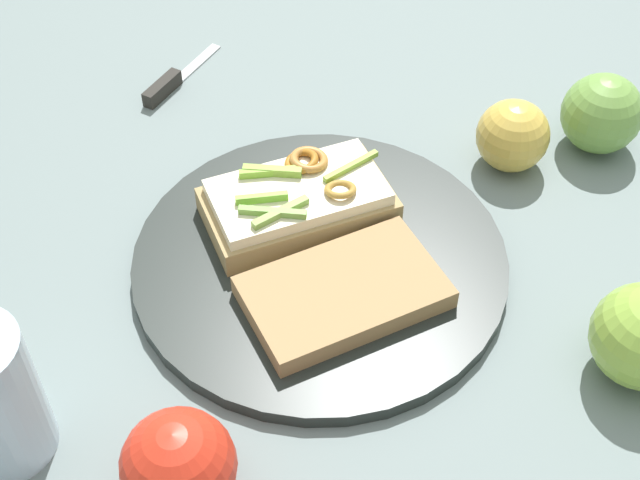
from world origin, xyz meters
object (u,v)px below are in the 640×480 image
Objects in this scene: bread_slice_side at (344,292)px; apple_2 at (602,113)px; plate at (320,261)px; apple_3 at (513,136)px; knife at (171,82)px; apple_4 at (179,466)px; sandwich at (298,201)px.

apple_2 is at bearing 13.53° from bread_slice_side.
apple_3 is (-0.02, -0.22, 0.03)m from plate.
knife is at bearing 36.84° from apple_2.
apple_4 is (-0.08, 0.43, 0.01)m from apple_3.
knife is (0.29, -0.05, -0.00)m from plate.
plate is at bearing 79.93° from apple_2.
bread_slice_side is 1.28× the size of knife.
sandwich is 0.10m from bread_slice_side.
plate is at bearing 85.70° from bread_slice_side.
apple_3 is at bearing 21.95° from bread_slice_side.
plate is 0.31m from apple_2.
apple_3 is (0.04, 0.08, -0.00)m from apple_2.
apple_4 is (-0.05, 0.19, 0.02)m from bread_slice_side.
sandwich is 0.31m from apple_2.
apple_2 is at bearing -72.75° from knife.
plate is 0.05m from bread_slice_side.
apple_4 is at bearing -142.98° from knife.
apple_4 is at bearing 100.59° from apple_3.
apple_2 is (-0.10, -0.29, 0.01)m from sandwich.
plate is 4.14× the size of apple_2.
apple_2 is at bearing -0.67° from sandwich.
sandwich is 0.25m from knife.
bread_slice_side is 0.24m from apple_3.
plate is 2.04× the size of bread_slice_side.
plate is at bearing -90.49° from sandwich.
apple_4 reaches higher than bread_slice_side.
apple_3 is 0.87× the size of apple_4.
bread_slice_side is 2.03× the size of apple_2.
bread_slice_side is 1.98× the size of apple_4.
apple_2 reaches higher than bread_slice_side.
knife is at bearing 29.52° from apple_3.
apple_4 reaches higher than sandwich.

